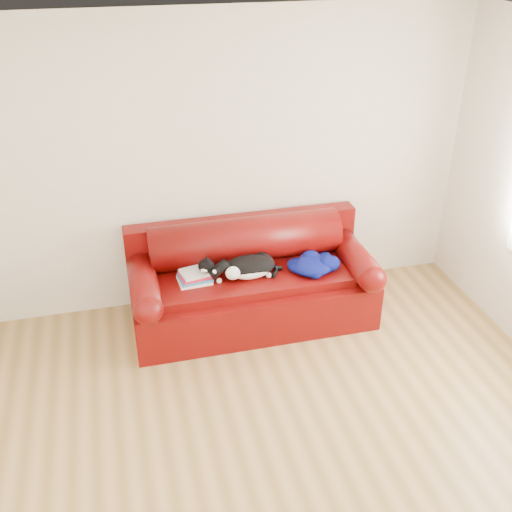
{
  "coord_description": "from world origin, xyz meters",
  "views": [
    {
      "loc": [
        -0.91,
        -2.82,
        3.17
      ],
      "look_at": [
        0.15,
        1.35,
        0.73
      ],
      "focal_mm": 42.0,
      "sensor_mm": 36.0,
      "label": 1
    }
  ],
  "objects_px": {
    "sofa_base": "(252,296)",
    "book_stack": "(195,276)",
    "cat": "(249,267)",
    "blanket": "(313,264)"
  },
  "relations": [
    {
      "from": "cat",
      "to": "blanket",
      "type": "bearing_deg",
      "value": -21.07
    },
    {
      "from": "book_stack",
      "to": "cat",
      "type": "distance_m",
      "value": 0.46
    },
    {
      "from": "book_stack",
      "to": "blanket",
      "type": "height_order",
      "value": "blanket"
    },
    {
      "from": "sofa_base",
      "to": "book_stack",
      "type": "height_order",
      "value": "book_stack"
    },
    {
      "from": "cat",
      "to": "blanket",
      "type": "distance_m",
      "value": 0.57
    },
    {
      "from": "sofa_base",
      "to": "blanket",
      "type": "bearing_deg",
      "value": -12.19
    },
    {
      "from": "cat",
      "to": "blanket",
      "type": "height_order",
      "value": "cat"
    },
    {
      "from": "sofa_base",
      "to": "blanket",
      "type": "xyz_separation_m",
      "value": [
        0.52,
        -0.11,
        0.32
      ]
    },
    {
      "from": "blanket",
      "to": "sofa_base",
      "type": "bearing_deg",
      "value": 167.81
    },
    {
      "from": "cat",
      "to": "book_stack",
      "type": "bearing_deg",
      "value": 157.77
    }
  ]
}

